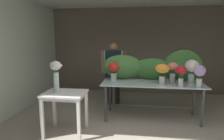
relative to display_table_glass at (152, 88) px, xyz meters
The scene contains 14 objects.
ground_plane 0.75m from the display_table_glass, 148.26° to the left, with size 8.54×8.54×0.00m, color #9E9384.
wall_back 2.25m from the display_table_glass, 98.15° to the left, with size 5.55×0.12×2.64m, color #706656.
wall_left 3.15m from the display_table_glass, behind, with size 0.12×4.00×2.64m, color silver.
display_table_glass is the anchor object (origin of this frame).
side_table_white 1.79m from the display_table_glass, 150.20° to the right, with size 0.72×0.56×0.76m.
florist 1.20m from the display_table_glass, 141.28° to the left, with size 0.63×0.24×1.59m.
foliage_backdrop 0.50m from the display_table_glass, 82.83° to the left, with size 2.15×0.31×0.67m.
vase_scarlet_stock 0.91m from the display_table_glass, behind, with size 0.26×0.23×0.40m.
vase_coral_snapdragons 0.56m from the display_table_glass, ahead, with size 0.20×0.20×0.43m.
vase_crimson_carnations 0.69m from the display_table_glass, 28.54° to the right, with size 0.21×0.20×0.39m.
vase_lilac_anemones 0.97m from the display_table_glass, 19.80° to the right, with size 0.21×0.21×0.42m.
vase_sunset_ranunculus 0.46m from the display_table_glass, 41.18° to the right, with size 0.28×0.28×0.41m.
vase_ivory_tulips 0.89m from the display_table_glass, ahead, with size 0.28×0.27×0.49m.
vase_white_roses_tall 1.97m from the display_table_glass, 152.36° to the right, with size 0.21×0.19×0.55m.
Camera 1 is at (0.00, -2.23, 1.67)m, focal length 30.71 mm.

